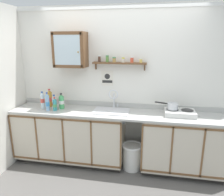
{
  "coord_description": "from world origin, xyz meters",
  "views": [
    {
      "loc": [
        0.51,
        -2.63,
        1.98
      ],
      "look_at": [
        -0.09,
        0.57,
        1.11
      ],
      "focal_mm": 34.09,
      "sensor_mm": 36.0,
      "label": 1
    }
  ],
  "objects_px": {
    "bottle_water_clear_0": "(43,101)",
    "wall_cabinet": "(70,50)",
    "hot_plate_stove": "(180,113)",
    "sink": "(111,113)",
    "bottle_soda_green_2": "(61,102)",
    "bottle_opaque_white_3": "(54,102)",
    "saucepan": "(172,106)",
    "bottle_water_blue_5": "(47,102)",
    "bottle_juice_amber_4": "(50,98)",
    "bottle_detergent_teal_1": "(55,105)",
    "warning_sign": "(107,78)",
    "trash_bin": "(132,156)"
  },
  "relations": [
    {
      "from": "wall_cabinet",
      "to": "trash_bin",
      "type": "height_order",
      "value": "wall_cabinet"
    },
    {
      "from": "bottle_opaque_white_3",
      "to": "trash_bin",
      "type": "distance_m",
      "value": 1.54
    },
    {
      "from": "hot_plate_stove",
      "to": "bottle_water_blue_5",
      "type": "relative_size",
      "value": 1.5
    },
    {
      "from": "bottle_juice_amber_4",
      "to": "warning_sign",
      "type": "bearing_deg",
      "value": 9.82
    },
    {
      "from": "wall_cabinet",
      "to": "bottle_detergent_teal_1",
      "type": "bearing_deg",
      "value": -133.23
    },
    {
      "from": "saucepan",
      "to": "bottle_detergent_teal_1",
      "type": "height_order",
      "value": "bottle_detergent_teal_1"
    },
    {
      "from": "sink",
      "to": "bottle_opaque_white_3",
      "type": "relative_size",
      "value": 2.54
    },
    {
      "from": "sink",
      "to": "bottle_water_blue_5",
      "type": "distance_m",
      "value": 1.02
    },
    {
      "from": "bottle_soda_green_2",
      "to": "warning_sign",
      "type": "xyz_separation_m",
      "value": [
        0.71,
        0.25,
        0.36
      ]
    },
    {
      "from": "bottle_soda_green_2",
      "to": "wall_cabinet",
      "type": "relative_size",
      "value": 0.47
    },
    {
      "from": "bottle_opaque_white_3",
      "to": "bottle_water_blue_5",
      "type": "bearing_deg",
      "value": -107.04
    },
    {
      "from": "hot_plate_stove",
      "to": "bottle_juice_amber_4",
      "type": "distance_m",
      "value": 2.11
    },
    {
      "from": "bottle_water_blue_5",
      "to": "hot_plate_stove",
      "type": "bearing_deg",
      "value": 4.09
    },
    {
      "from": "bottle_water_clear_0",
      "to": "hot_plate_stove",
      "type": "bearing_deg",
      "value": 1.92
    },
    {
      "from": "bottle_opaque_white_3",
      "to": "wall_cabinet",
      "type": "height_order",
      "value": "wall_cabinet"
    },
    {
      "from": "wall_cabinet",
      "to": "bottle_soda_green_2",
      "type": "bearing_deg",
      "value": -143.82
    },
    {
      "from": "sink",
      "to": "trash_bin",
      "type": "bearing_deg",
      "value": -13.89
    },
    {
      "from": "hot_plate_stove",
      "to": "wall_cabinet",
      "type": "distance_m",
      "value": 1.93
    },
    {
      "from": "saucepan",
      "to": "bottle_water_clear_0",
      "type": "height_order",
      "value": "bottle_water_clear_0"
    },
    {
      "from": "hot_plate_stove",
      "to": "warning_sign",
      "type": "relative_size",
      "value": 1.83
    },
    {
      "from": "hot_plate_stove",
      "to": "bottle_water_blue_5",
      "type": "height_order",
      "value": "bottle_water_blue_5"
    },
    {
      "from": "sink",
      "to": "saucepan",
      "type": "distance_m",
      "value": 0.94
    },
    {
      "from": "bottle_soda_green_2",
      "to": "bottle_opaque_white_3",
      "type": "relative_size",
      "value": 1.15
    },
    {
      "from": "bottle_detergent_teal_1",
      "to": "wall_cabinet",
      "type": "bearing_deg",
      "value": 46.77
    },
    {
      "from": "bottle_soda_green_2",
      "to": "wall_cabinet",
      "type": "distance_m",
      "value": 0.84
    },
    {
      "from": "bottle_water_clear_0",
      "to": "wall_cabinet",
      "type": "relative_size",
      "value": 0.53
    },
    {
      "from": "bottle_water_clear_0",
      "to": "trash_bin",
      "type": "xyz_separation_m",
      "value": [
        1.47,
        -0.01,
        -0.84
      ]
    },
    {
      "from": "sink",
      "to": "bottle_water_blue_5",
      "type": "xyz_separation_m",
      "value": [
        -1.0,
        -0.15,
        0.16
      ]
    },
    {
      "from": "bottle_water_clear_0",
      "to": "bottle_detergent_teal_1",
      "type": "bearing_deg",
      "value": -12.78
    },
    {
      "from": "bottle_water_blue_5",
      "to": "wall_cabinet",
      "type": "height_order",
      "value": "wall_cabinet"
    },
    {
      "from": "saucepan",
      "to": "bottle_soda_green_2",
      "type": "height_order",
      "value": "bottle_soda_green_2"
    },
    {
      "from": "bottle_water_blue_5",
      "to": "trash_bin",
      "type": "height_order",
      "value": "bottle_water_blue_5"
    },
    {
      "from": "bottle_opaque_white_3",
      "to": "bottle_juice_amber_4",
      "type": "distance_m",
      "value": 0.14
    },
    {
      "from": "bottle_soda_green_2",
      "to": "bottle_opaque_white_3",
      "type": "xyz_separation_m",
      "value": [
        -0.13,
        0.01,
        -0.02
      ]
    },
    {
      "from": "bottle_water_clear_0",
      "to": "bottle_opaque_white_3",
      "type": "bearing_deg",
      "value": 23.75
    },
    {
      "from": "bottle_detergent_teal_1",
      "to": "warning_sign",
      "type": "relative_size",
      "value": 0.89
    },
    {
      "from": "hot_plate_stove",
      "to": "bottle_opaque_white_3",
      "type": "height_order",
      "value": "bottle_opaque_white_3"
    },
    {
      "from": "bottle_detergent_teal_1",
      "to": "wall_cabinet",
      "type": "relative_size",
      "value": 0.4
    },
    {
      "from": "bottle_opaque_white_3",
      "to": "wall_cabinet",
      "type": "distance_m",
      "value": 0.89
    },
    {
      "from": "bottle_soda_green_2",
      "to": "bottle_opaque_white_3",
      "type": "height_order",
      "value": "bottle_soda_green_2"
    },
    {
      "from": "bottle_detergent_teal_1",
      "to": "warning_sign",
      "type": "distance_m",
      "value": 0.94
    },
    {
      "from": "sink",
      "to": "warning_sign",
      "type": "height_order",
      "value": "warning_sign"
    },
    {
      "from": "bottle_juice_amber_4",
      "to": "wall_cabinet",
      "type": "xyz_separation_m",
      "value": [
        0.4,
        0.03,
        0.8
      ]
    },
    {
      "from": "sink",
      "to": "trash_bin",
      "type": "relative_size",
      "value": 1.37
    },
    {
      "from": "bottle_opaque_white_3",
      "to": "bottle_soda_green_2",
      "type": "bearing_deg",
      "value": -3.29
    },
    {
      "from": "bottle_water_clear_0",
      "to": "wall_cabinet",
      "type": "bearing_deg",
      "value": 21.6
    },
    {
      "from": "hot_plate_stove",
      "to": "bottle_detergent_teal_1",
      "type": "bearing_deg",
      "value": -176.28
    },
    {
      "from": "hot_plate_stove",
      "to": "sink",
      "type": "bearing_deg",
      "value": 179.87
    },
    {
      "from": "sink",
      "to": "bottle_soda_green_2",
      "type": "xyz_separation_m",
      "value": [
        -0.83,
        -0.01,
        0.14
      ]
    },
    {
      "from": "saucepan",
      "to": "warning_sign",
      "type": "height_order",
      "value": "warning_sign"
    }
  ]
}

